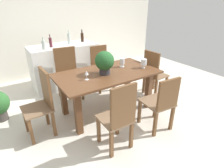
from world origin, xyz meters
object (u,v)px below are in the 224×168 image
object	(u,v)px
chair_near_left	(119,116)
chair_head_end	(42,100)
flower_centerpiece	(105,62)
wine_bottle_amber	(51,42)
wine_bottle_tall	(69,39)
chair_far_left	(67,71)
crystal_vase_center_near	(122,62)
wine_bottle_clear	(44,45)
chair_near_right	(161,102)
wine_bottle_dark	(82,37)
crystal_vase_left	(144,62)
kitchen_counter	(65,65)
chair_foot_end	(153,72)
dining_table	(107,80)
wine_glass	(87,73)
chair_far_right	(101,66)

from	to	relation	value
chair_near_left	chair_head_end	world-z (taller)	chair_head_end
flower_centerpiece	wine_bottle_amber	xyz separation A→B (m)	(-0.44, 1.53, 0.10)
chair_near_left	wine_bottle_tall	size ratio (longest dim) A/B	3.41
chair_far_left	crystal_vase_center_near	world-z (taller)	chair_far_left
chair_near_left	wine_bottle_clear	distance (m)	2.38
chair_near_right	wine_bottle_dark	size ratio (longest dim) A/B	3.19
wine_bottle_dark	wine_bottle_amber	world-z (taller)	wine_bottle_dark
chair_near_right	wine_bottle_dark	bearing A→B (deg)	-83.49
crystal_vase_left	kitchen_counter	distance (m)	1.99
flower_centerpiece	wine_bottle_tall	xyz separation A→B (m)	(0.02, 1.63, 0.12)
wine_bottle_amber	chair_foot_end	bearing A→B (deg)	-42.53
wine_bottle_tall	dining_table	bearing A→B (deg)	-88.34
chair_near_right	chair_head_end	world-z (taller)	chair_head_end
crystal_vase_left	wine_bottle_dark	xyz separation A→B (m)	(-0.38, 1.82, 0.22)
chair_head_end	wine_bottle_amber	distance (m)	1.71
flower_centerpiece	crystal_vase_center_near	xyz separation A→B (m)	(0.46, 0.13, -0.12)
chair_near_left	wine_bottle_clear	xyz separation A→B (m)	(-0.28, 2.31, 0.52)
chair_head_end	wine_bottle_clear	distance (m)	1.53
chair_foot_end	wine_bottle_dark	size ratio (longest dim) A/B	3.41
chair_foot_end	wine_bottle_tall	bearing A→B (deg)	32.90
wine_bottle_dark	wine_bottle_clear	xyz separation A→B (m)	(-0.99, -0.28, -0.01)
dining_table	wine_glass	distance (m)	0.51
chair_far_right	wine_bottle_amber	world-z (taller)	wine_bottle_amber
chair_near_left	wine_bottle_dark	bearing A→B (deg)	-104.81
flower_centerpiece	crystal_vase_left	distance (m)	0.78
chair_head_end	chair_near_right	bearing A→B (deg)	56.44
chair_near_left	wine_bottle_dark	xyz separation A→B (m)	(0.71, 2.58, 0.54)
chair_far_right	wine_bottle_amber	bearing A→B (deg)	151.93
crystal_vase_left	wine_bottle_tall	distance (m)	1.93
chair_head_end	chair_foot_end	size ratio (longest dim) A/B	1.04
chair_far_right	chair_foot_end	distance (m)	1.19
crystal_vase_center_near	wine_bottle_dark	bearing A→B (deg)	93.08
chair_head_end	flower_centerpiece	world-z (taller)	flower_centerpiece
wine_bottle_amber	wine_bottle_dark	bearing A→B (deg)	10.48
chair_far_right	chair_near_right	size ratio (longest dim) A/B	1.07
wine_bottle_dark	chair_far_left	bearing A→B (deg)	-134.67
chair_near_right	chair_head_end	bearing A→B (deg)	-26.83
chair_head_end	chair_foot_end	distance (m)	2.27
wine_bottle_amber	dining_table	bearing A→B (deg)	-71.44
chair_near_left	wine_bottle_amber	size ratio (longest dim) A/B	3.79
wine_bottle_clear	dining_table	bearing A→B (deg)	-63.64
dining_table	chair_far_right	xyz separation A→B (m)	(0.41, 0.94, -0.09)
wine_bottle_dark	dining_table	bearing A→B (deg)	-100.65
flower_centerpiece	wine_bottle_amber	distance (m)	1.60
kitchen_counter	wine_glass	bearing A→B (deg)	-97.18
chair_far_right	chair_far_left	bearing A→B (deg)	-176.79
flower_centerpiece	crystal_vase_left	size ratio (longest dim) A/B	2.34
wine_bottle_dark	wine_bottle_amber	distance (m)	0.83
chair_head_end	crystal_vase_left	bearing A→B (deg)	82.64
chair_head_end	wine_bottle_dark	xyz separation A→B (m)	(1.44, 1.65, 0.53)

